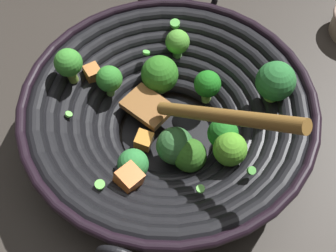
# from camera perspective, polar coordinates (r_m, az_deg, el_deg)

# --- Properties ---
(ground_plane) EXTENTS (4.00, 4.00, 0.00)m
(ground_plane) POSITION_cam_1_polar(r_m,az_deg,el_deg) (0.66, 0.03, -1.42)
(ground_plane) COLOR #332D28
(wok) EXTENTS (0.41, 0.41, 0.21)m
(wok) POSITION_cam_1_polar(r_m,az_deg,el_deg) (0.61, 0.17, 1.63)
(wok) COLOR black
(wok) RESTS_ON ground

